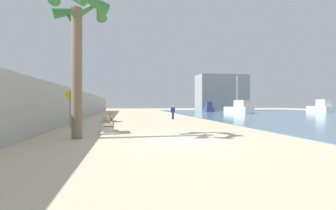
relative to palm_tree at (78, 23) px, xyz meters
name	(u,v)px	position (x,y,z in m)	size (l,w,h in m)	color
ground_plane	(147,118)	(4.80, 16.48, -5.66)	(120.00, 120.00, 0.00)	beige
seawall	(81,105)	(-2.70, 16.48, -4.13)	(0.80, 64.00, 3.07)	#ADAAA3
water_bay	(323,116)	(28.80, 16.48, -5.64)	(36.00, 68.00, 0.04)	slate
palm_tree	(78,23)	(0.00, 0.00, 0.00)	(3.15, 3.32, 7.65)	#7A6651
bench_near	(109,129)	(1.34, 2.28, -5.43)	(1.24, 2.17, 0.98)	#ADAAA3
bench_far	(108,119)	(0.74, 11.11, -5.43)	(1.37, 2.23, 0.98)	#ADAAA3
person_walking	(173,111)	(7.45, 13.68, -4.79)	(0.51, 0.26, 1.52)	navy
boat_distant	(209,108)	(19.63, 36.50, -4.87)	(2.41, 5.13, 2.09)	navy
boat_nearest	(321,108)	(39.39, 28.39, -4.72)	(2.14, 4.93, 2.47)	white
boat_mid_bay	(239,108)	(21.91, 27.22, -4.77)	(2.81, 6.66, 6.63)	white
pedestrian_sign	(70,104)	(-1.59, 5.90, -3.95)	(0.85, 0.08, 2.75)	slate
harbor_building	(222,93)	(25.82, 44.48, -1.30)	(12.00, 6.00, 8.73)	gray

